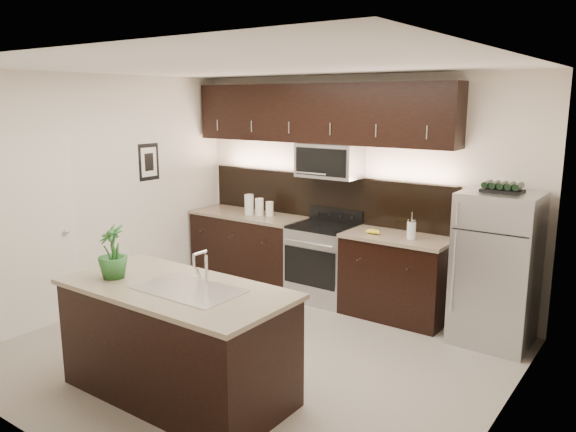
{
  "coord_description": "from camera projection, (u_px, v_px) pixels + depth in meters",
  "views": [
    {
      "loc": [
        3.23,
        -3.9,
        2.41
      ],
      "look_at": [
        0.04,
        0.55,
        1.27
      ],
      "focal_mm": 35.0,
      "sensor_mm": 36.0,
      "label": 1
    }
  ],
  "objects": [
    {
      "name": "island",
      "position": [
        178.0,
        341.0,
        4.6
      ],
      "size": [
        1.96,
        0.96,
        0.94
      ],
      "color": "black",
      "rests_on": "ground"
    },
    {
      "name": "plant",
      "position": [
        113.0,
        252.0,
        4.67
      ],
      "size": [
        0.31,
        0.31,
        0.45
      ],
      "primitive_type": "imported",
      "rotation": [
        0.0,
        0.0,
        -0.25
      ],
      "color": "#245923",
      "rests_on": "island"
    },
    {
      "name": "counter_run",
      "position": [
        309.0,
        259.0,
        6.94
      ],
      "size": [
        3.51,
        0.65,
        0.94
      ],
      "color": "black",
      "rests_on": "ground"
    },
    {
      "name": "room_walls",
      "position": [
        238.0,
        179.0,
        5.12
      ],
      "size": [
        4.52,
        4.02,
        2.71
      ],
      "color": "silver",
      "rests_on": "ground"
    },
    {
      "name": "sink_faucet",
      "position": [
        189.0,
        288.0,
        4.42
      ],
      "size": [
        0.84,
        0.5,
        0.28
      ],
      "color": "silver",
      "rests_on": "island"
    },
    {
      "name": "ground",
      "position": [
        252.0,
        353.0,
        5.43
      ],
      "size": [
        4.5,
        4.5,
        0.0
      ],
      "primitive_type": "plane",
      "color": "gray",
      "rests_on": "ground"
    },
    {
      "name": "bananas",
      "position": [
        370.0,
        231.0,
        6.29
      ],
      "size": [
        0.18,
        0.14,
        0.05
      ],
      "primitive_type": "ellipsoid",
      "rotation": [
        0.0,
        0.0,
        0.08
      ],
      "color": "yellow",
      "rests_on": "counter_run"
    },
    {
      "name": "wine_rack",
      "position": [
        503.0,
        188.0,
        5.39
      ],
      "size": [
        0.38,
        0.23,
        0.09
      ],
      "color": "black",
      "rests_on": "refrigerator"
    },
    {
      "name": "canisters",
      "position": [
        257.0,
        206.0,
        7.27
      ],
      "size": [
        0.39,
        0.19,
        0.26
      ],
      "rotation": [
        0.0,
        0.0,
        0.27
      ],
      "color": "silver",
      "rests_on": "counter_run"
    },
    {
      "name": "refrigerator",
      "position": [
        496.0,
        269.0,
        5.55
      ],
      "size": [
        0.74,
        0.67,
        1.54
      ],
      "primitive_type": "cube",
      "color": "#B2B2B7",
      "rests_on": "ground"
    },
    {
      "name": "upper_fixtures",
      "position": [
        319.0,
        123.0,
        6.71
      ],
      "size": [
        3.49,
        0.4,
        1.66
      ],
      "color": "black",
      "rests_on": "counter_run"
    },
    {
      "name": "french_press",
      "position": [
        411.0,
        229.0,
        6.02
      ],
      "size": [
        0.1,
        0.1,
        0.29
      ],
      "rotation": [
        0.0,
        0.0,
        -0.35
      ],
      "color": "silver",
      "rests_on": "counter_run"
    }
  ]
}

